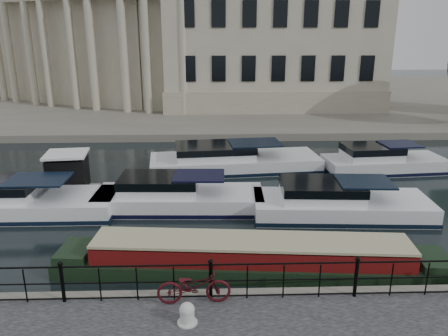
# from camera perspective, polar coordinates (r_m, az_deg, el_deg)

# --- Properties ---
(ground_plane) EXTENTS (160.00, 160.00, 0.00)m
(ground_plane) POSITION_cam_1_polar(r_m,az_deg,el_deg) (14.77, -1.74, -13.56)
(ground_plane) COLOR black
(ground_plane) RESTS_ON ground
(far_bank) EXTENTS (120.00, 42.00, 0.55)m
(far_bank) POSITION_cam_1_polar(r_m,az_deg,el_deg) (52.19, -1.86, 9.28)
(far_bank) COLOR #6B665B
(far_bank) RESTS_ON ground_plane
(railing) EXTENTS (24.14, 0.14, 1.22)m
(railing) POSITION_cam_1_polar(r_m,az_deg,el_deg) (12.23, -1.77, -14.15)
(railing) COLOR black
(railing) RESTS_ON near_quay
(civic_building) EXTENTS (53.55, 31.84, 16.85)m
(civic_building) POSITION_cam_1_polar(r_m,az_deg,el_deg) (47.40, -3.20, 16.66)
(civic_building) COLOR #ADA38C
(civic_building) RESTS_ON far_bank
(bicycle) EXTENTS (2.01, 0.78, 1.04)m
(bicycle) POSITION_cam_1_polar(r_m,az_deg,el_deg) (12.16, -3.96, -15.09)
(bicycle) COLOR #400B12
(bicycle) RESTS_ON near_quay
(mooring_bollard) EXTENTS (0.52, 0.52, 0.58)m
(mooring_bollard) POSITION_cam_1_polar(r_m,az_deg,el_deg) (11.59, -4.84, -18.43)
(mooring_bollard) COLOR silver
(mooring_bollard) RESTS_ON near_quay
(narrowboat) EXTENTS (12.90, 2.75, 1.48)m
(narrowboat) POSITION_cam_1_polar(r_m,az_deg,el_deg) (14.65, 3.48, -12.22)
(narrowboat) COLOR black
(narrowboat) RESTS_ON ground_plane
(harbour_hut) EXTENTS (2.84, 2.46, 2.16)m
(harbour_hut) POSITION_cam_1_polar(r_m,az_deg,el_deg) (22.32, -19.65, -0.99)
(harbour_hut) COLOR #6B665B
(harbour_hut) RESTS_ON ground_plane
(cabin_cruisers) EXTENTS (26.04, 10.36, 1.99)m
(cabin_cruisers) POSITION_cam_1_polar(r_m,az_deg,el_deg) (21.58, 0.10, -2.19)
(cabin_cruisers) COLOR white
(cabin_cruisers) RESTS_ON ground_plane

